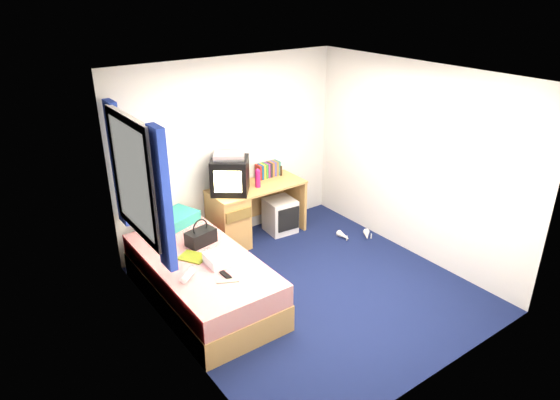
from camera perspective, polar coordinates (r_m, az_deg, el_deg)
ground at (r=5.81m, az=3.50°, el=-10.07°), size 3.40×3.40×0.00m
room_shell at (r=5.14m, az=3.90°, el=3.45°), size 3.40×3.40×3.40m
bed at (r=5.53m, az=-8.90°, el=-8.98°), size 1.01×2.00×0.54m
pillow at (r=6.10m, az=-12.19°, el=-2.28°), size 0.68×0.55×0.13m
desk at (r=6.60m, az=-4.70°, el=-1.60°), size 1.30×0.55×0.75m
storage_cube at (r=6.92m, az=0.02°, el=-1.77°), size 0.41×0.41×0.48m
crt_tv at (r=6.32m, az=-5.74°, el=2.79°), size 0.61×0.61×0.45m
vcr at (r=6.24m, az=-5.84°, el=5.05°), size 0.47×0.44×0.07m
book_row at (r=6.84m, az=-1.38°, el=3.47°), size 0.34×0.13×0.20m
picture_frame at (r=6.92m, az=-0.20°, el=3.45°), size 0.05×0.12×0.14m
pink_water_bottle at (r=6.50m, az=-2.56°, el=2.42°), size 0.09×0.09×0.22m
aerosol_can at (r=6.52m, az=-4.33°, el=2.20°), size 0.05×0.05×0.17m
handbag at (r=5.62m, az=-9.04°, el=-4.15°), size 0.35×0.24×0.30m
towel at (r=5.25m, az=-6.66°, el=-6.59°), size 0.33×0.28×0.11m
magazine at (r=5.40m, az=-9.92°, el=-6.44°), size 0.33×0.35×0.01m
water_bottle at (r=5.05m, az=-10.48°, el=-8.48°), size 0.20×0.18×0.07m
colour_swatch_fan at (r=4.96m, az=-6.00°, el=-9.18°), size 0.22×0.15×0.01m
remote_control at (r=5.05m, az=-6.23°, el=-8.52°), size 0.05×0.16×0.02m
window_assembly at (r=5.18m, az=-16.07°, el=2.28°), size 0.11×1.42×1.40m
white_heels at (r=6.89m, az=8.61°, el=-4.05°), size 0.43×0.39×0.09m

